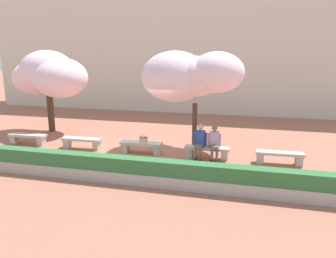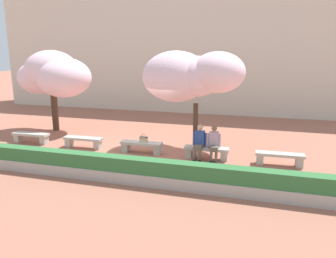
{
  "view_description": "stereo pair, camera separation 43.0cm",
  "coord_description": "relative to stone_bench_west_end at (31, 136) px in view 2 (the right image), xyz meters",
  "views": [
    {
      "loc": [
        4.12,
        -11.74,
        3.88
      ],
      "look_at": [
        1.04,
        0.2,
        1.0
      ],
      "focal_mm": 35.0,
      "sensor_mm": 36.0,
      "label": 1
    },
    {
      "loc": [
        4.54,
        -11.63,
        3.88
      ],
      "look_at": [
        1.04,
        0.2,
        1.0
      ],
      "focal_mm": 35.0,
      "sensor_mm": 36.0,
      "label": 2
    }
  ],
  "objects": [
    {
      "name": "stone_bench_near_west",
      "position": [
        2.59,
        0.0,
        0.0
      ],
      "size": [
        1.67,
        0.47,
        0.45
      ],
      "color": "#ADA89E",
      "rests_on": "ground"
    },
    {
      "name": "ground_plane",
      "position": [
        5.19,
        0.0,
        -0.3
      ],
      "size": [
        100.0,
        100.0,
        0.0
      ],
      "primitive_type": "plane",
      "color": "#9E604C"
    },
    {
      "name": "stone_bench_near_east",
      "position": [
        7.78,
        0.0,
        0.0
      ],
      "size": [
        1.67,
        0.47,
        0.45
      ],
      "color": "#ADA89E",
      "rests_on": "ground"
    },
    {
      "name": "stone_bench_east_end",
      "position": [
        10.38,
        0.0,
        0.0
      ],
      "size": [
        1.67,
        0.47,
        0.45
      ],
      "color": "#ADA89E",
      "rests_on": "ground"
    },
    {
      "name": "building_facade",
      "position": [
        5.19,
        11.06,
        3.64
      ],
      "size": [
        28.0,
        4.0,
        7.87
      ],
      "primitive_type": "cube",
      "color": "beige",
      "rests_on": "ground"
    },
    {
      "name": "person_seated_left",
      "position": [
        7.52,
        -0.05,
        0.4
      ],
      "size": [
        0.51,
        0.69,
        1.29
      ],
      "color": "black",
      "rests_on": "ground"
    },
    {
      "name": "stone_bench_center",
      "position": [
        5.19,
        0.0,
        0.0
      ],
      "size": [
        1.67,
        0.47,
        0.45
      ],
      "color": "#ADA89E",
      "rests_on": "ground"
    },
    {
      "name": "person_seated_right",
      "position": [
        8.06,
        -0.05,
        0.4
      ],
      "size": [
        0.5,
        0.72,
        1.29
      ],
      "color": "black",
      "rests_on": "ground"
    },
    {
      "name": "planter_hedge_foreground",
      "position": [
        5.19,
        -2.93,
        0.09
      ],
      "size": [
        15.57,
        0.5,
        0.8
      ],
      "color": "#ADA89E",
      "rests_on": "ground"
    },
    {
      "name": "stone_bench_west_end",
      "position": [
        0.0,
        0.0,
        0.0
      ],
      "size": [
        1.67,
        0.47,
        0.45
      ],
      "color": "#ADA89E",
      "rests_on": "ground"
    },
    {
      "name": "cherry_tree_secondary",
      "position": [
        -0.31,
        2.42,
        2.5
      ],
      "size": [
        3.97,
        2.73,
        4.01
      ],
      "color": "#473323",
      "rests_on": "ground"
    },
    {
      "name": "cherry_tree_main",
      "position": [
        6.85,
        1.39,
        2.69
      ],
      "size": [
        4.19,
        2.57,
        3.97
      ],
      "color": "#473323",
      "rests_on": "ground"
    },
    {
      "name": "handbag",
      "position": [
        5.28,
        -0.0,
        0.28
      ],
      "size": [
        0.3,
        0.15,
        0.34
      ],
      "color": "tan",
      "rests_on": "stone_bench_center"
    }
  ]
}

